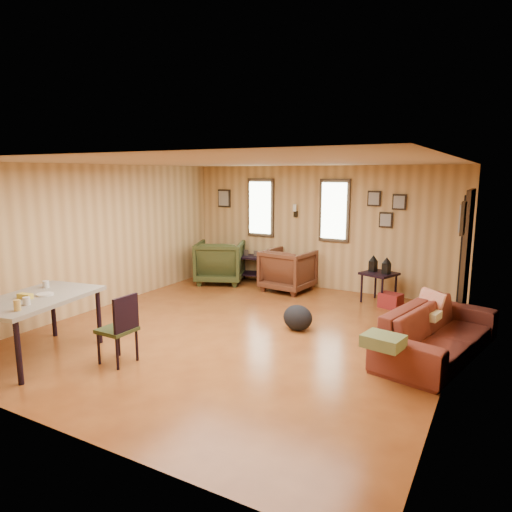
{
  "coord_description": "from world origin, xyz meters",
  "views": [
    {
      "loc": [
        3.19,
        -5.4,
        2.25
      ],
      "look_at": [
        0.0,
        0.4,
        1.05
      ],
      "focal_mm": 32.0,
      "sensor_mm": 36.0,
      "label": 1
    }
  ],
  "objects": [
    {
      "name": "sofa",
      "position": [
        2.57,
        0.44,
        0.42
      ],
      "size": [
        1.09,
        2.23,
        0.84
      ],
      "primitive_type": "imported",
      "rotation": [
        0.0,
        0.0,
        1.35
      ],
      "color": "#5E241B",
      "rests_on": "ground"
    },
    {
      "name": "dining_table",
      "position": [
        -1.75,
        -2.01,
        0.71
      ],
      "size": [
        1.14,
        1.64,
        1.0
      ],
      "rotation": [
        0.0,
        0.0,
        0.16
      ],
      "color": "gray",
      "rests_on": "ground"
    },
    {
      "name": "room",
      "position": [
        0.17,
        0.27,
        1.21
      ],
      "size": [
        5.54,
        6.04,
        2.44
      ],
      "color": "brown",
      "rests_on": "ground"
    },
    {
      "name": "backpack",
      "position": [
        0.66,
        0.45,
        0.19
      ],
      "size": [
        0.46,
        0.36,
        0.38
      ],
      "rotation": [
        0.0,
        0.0,
        -0.08
      ],
      "color": "black",
      "rests_on": "ground"
    },
    {
      "name": "end_table",
      "position": [
        -1.42,
        2.78,
        0.38
      ],
      "size": [
        0.61,
        0.58,
        0.68
      ],
      "rotation": [
        0.0,
        0.0,
        0.19
      ],
      "color": "black",
      "rests_on": "ground"
    },
    {
      "name": "dining_chair",
      "position": [
        -0.71,
        -1.65,
        0.48
      ],
      "size": [
        0.4,
        0.4,
        0.85
      ],
      "rotation": [
        0.0,
        0.0,
        -0.03
      ],
      "color": "#2D3317",
      "rests_on": "ground"
    },
    {
      "name": "side_table",
      "position": [
        1.33,
        2.47,
        0.57
      ],
      "size": [
        0.67,
        0.67,
        0.84
      ],
      "rotation": [
        0.0,
        0.0,
        -0.35
      ],
      "color": "black",
      "rests_on": "ground"
    },
    {
      "name": "recliner_brown",
      "position": [
        -0.43,
        2.47,
        0.45
      ],
      "size": [
        0.95,
        0.9,
        0.89
      ],
      "primitive_type": "imported",
      "rotation": [
        0.0,
        0.0,
        3.04
      ],
      "color": "#4C2717",
      "rests_on": "ground"
    },
    {
      "name": "sofa_pillows",
      "position": [
        2.28,
        0.01,
        0.5
      ],
      "size": [
        0.68,
        1.79,
        0.36
      ],
      "rotation": [
        0.0,
        0.0,
        -0.18
      ],
      "color": "#545F35",
      "rests_on": "sofa"
    },
    {
      "name": "recliner_green",
      "position": [
        -1.95,
        2.39,
        0.48
      ],
      "size": [
        1.2,
        1.17,
        0.96
      ],
      "primitive_type": "imported",
      "rotation": [
        0.0,
        0.0,
        -2.74
      ],
      "color": "#2D3317",
      "rests_on": "ground"
    },
    {
      "name": "cooler",
      "position": [
        1.59,
        2.24,
        0.13
      ],
      "size": [
        0.42,
        0.35,
        0.25
      ],
      "rotation": [
        0.0,
        0.0,
        -0.3
      ],
      "color": "maroon",
      "rests_on": "ground"
    }
  ]
}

